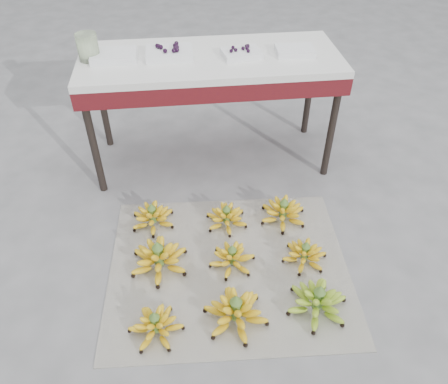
{
  "coord_description": "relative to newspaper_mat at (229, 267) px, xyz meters",
  "views": [
    {
      "loc": [
        -0.27,
        -1.44,
        1.81
      ],
      "look_at": [
        -0.06,
        0.36,
        0.26
      ],
      "focal_mm": 35.0,
      "sensor_mm": 36.0,
      "label": 1
    }
  ],
  "objects": [
    {
      "name": "newspaper_mat",
      "position": [
        0.0,
        0.0,
        0.0
      ],
      "size": [
        1.31,
        1.12,
        0.01
      ],
      "primitive_type": "cube",
      "rotation": [
        0.0,
        0.0,
        -0.05
      ],
      "color": "silver",
      "rests_on": "ground"
    },
    {
      "name": "bunch_mid_center",
      "position": [
        0.02,
        0.01,
        0.05
      ],
      "size": [
        0.3,
        0.3,
        0.15
      ],
      "rotation": [
        0.0,
        0.0,
        -0.27
      ],
      "color": "yellow",
      "rests_on": "newspaper_mat"
    },
    {
      "name": "tray_right",
      "position": [
        0.19,
        0.96,
        0.76
      ],
      "size": [
        0.24,
        0.19,
        0.06
      ],
      "color": "silver",
      "rests_on": "vendor_table"
    },
    {
      "name": "ground",
      "position": [
        0.07,
        -0.04,
        -0.0
      ],
      "size": [
        60.0,
        60.0,
        0.0
      ],
      "primitive_type": "plane",
      "color": "#5D5D5F",
      "rests_on": "ground"
    },
    {
      "name": "bunch_front_center",
      "position": [
        -0.01,
        -0.32,
        0.07
      ],
      "size": [
        0.38,
        0.38,
        0.19
      ],
      "rotation": [
        0.0,
        0.0,
        0.3
      ],
      "color": "yellow",
      "rests_on": "newspaper_mat"
    },
    {
      "name": "bunch_back_left",
      "position": [
        -0.4,
        0.37,
        0.06
      ],
      "size": [
        0.26,
        0.26,
        0.16
      ],
      "rotation": [
        0.0,
        0.0,
        0.04
      ],
      "color": "yellow",
      "rests_on": "newspaper_mat"
    },
    {
      "name": "bunch_mid_left",
      "position": [
        -0.36,
        0.05,
        0.07
      ],
      "size": [
        0.36,
        0.36,
        0.19
      ],
      "rotation": [
        0.0,
        0.0,
        0.17
      ],
      "color": "yellow",
      "rests_on": "newspaper_mat"
    },
    {
      "name": "bunch_back_right",
      "position": [
        0.36,
        0.32,
        0.06
      ],
      "size": [
        0.3,
        0.3,
        0.17
      ],
      "rotation": [
        0.0,
        0.0,
        -0.12
      ],
      "color": "yellow",
      "rests_on": "newspaper_mat"
    },
    {
      "name": "tray_far_left",
      "position": [
        -0.55,
        1.0,
        0.76
      ],
      "size": [
        0.26,
        0.19,
        0.04
      ],
      "color": "silver",
      "rests_on": "vendor_table"
    },
    {
      "name": "tray_left",
      "position": [
        -0.23,
        1.0,
        0.77
      ],
      "size": [
        0.27,
        0.2,
        0.07
      ],
      "color": "silver",
      "rests_on": "vendor_table"
    },
    {
      "name": "bunch_mid_right",
      "position": [
        0.4,
        -0.0,
        0.05
      ],
      "size": [
        0.28,
        0.28,
        0.14
      ],
      "rotation": [
        0.0,
        0.0,
        -0.22
      ],
      "color": "yellow",
      "rests_on": "newspaper_mat"
    },
    {
      "name": "vendor_table",
      "position": [
        0.01,
        0.99,
        0.66
      ],
      "size": [
        1.55,
        0.62,
        0.74
      ],
      "color": "black",
      "rests_on": "ground"
    },
    {
      "name": "bunch_front_right",
      "position": [
        0.39,
        -0.31,
        0.06
      ],
      "size": [
        0.34,
        0.34,
        0.18
      ],
      "rotation": [
        0.0,
        0.0,
        -0.16
      ],
      "color": "#7BAF2B",
      "rests_on": "newspaper_mat"
    },
    {
      "name": "glass_jar",
      "position": [
        -0.69,
        1.01,
        0.82
      ],
      "size": [
        0.14,
        0.14,
        0.15
      ],
      "primitive_type": "cylinder",
      "rotation": [
        0.0,
        0.0,
        0.2
      ],
      "color": "beige",
      "rests_on": "vendor_table"
    },
    {
      "name": "bunch_back_center",
      "position": [
        0.03,
        0.32,
        0.05
      ],
      "size": [
        0.32,
        0.32,
        0.15
      ],
      "rotation": [
        0.0,
        0.0,
        0.39
      ],
      "color": "yellow",
      "rests_on": "newspaper_mat"
    },
    {
      "name": "bunch_front_left",
      "position": [
        -0.38,
        -0.34,
        0.05
      ],
      "size": [
        0.31,
        0.31,
        0.15
      ],
      "rotation": [
        0.0,
        0.0,
        -0.27
      ],
      "color": "yellow",
      "rests_on": "newspaper_mat"
    },
    {
      "name": "tray_far_right",
      "position": [
        0.51,
        0.96,
        0.76
      ],
      "size": [
        0.23,
        0.17,
        0.04
      ],
      "color": "silver",
      "rests_on": "vendor_table"
    }
  ]
}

